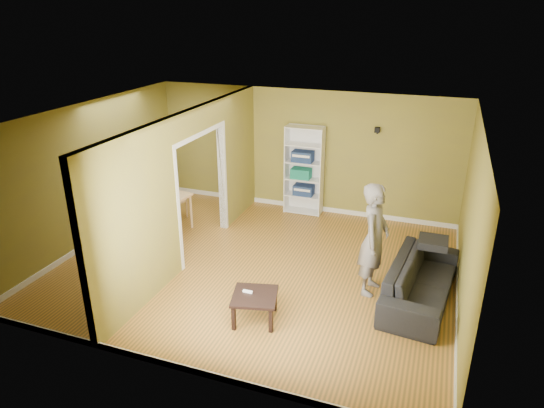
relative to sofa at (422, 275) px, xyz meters
The scene contains 15 objects.
room_shell 2.84m from the sofa, behind, with size 6.50×6.50×6.50m.
partition 4.00m from the sofa, behind, with size 0.22×5.50×2.60m, color olive, non-canonical shape.
wall_speaker 3.38m from the sofa, 113.27° to the left, with size 0.10×0.10×0.10m, color black.
sofa is the anchor object (origin of this frame).
person 0.98m from the sofa, behind, with size 0.59×0.76×2.08m, color slate.
bookshelf 3.81m from the sofa, 134.21° to the left, with size 0.79×0.35×1.89m.
paper_box_navy_a 3.74m from the sofa, 134.72° to the left, with size 0.42×0.27×0.22m, color navy.
paper_box_teal 3.81m from the sofa, 135.44° to the left, with size 0.41×0.27×0.21m, color #0D5B4A.
paper_box_navy_b 3.86m from the sofa, 135.14° to the left, with size 0.43×0.28×0.22m, color navy.
coffee_table 2.55m from the sofa, 147.81° to the right, with size 0.62×0.62×0.41m.
game_controller 2.64m from the sofa, 149.69° to the right, with size 0.14×0.04×0.03m, color white.
dining_table 5.15m from the sofa, behind, with size 1.19×0.79×0.74m.
chair_left 5.97m from the sofa, behind, with size 0.45×0.45×0.97m, color tan, non-canonical shape.
chair_near 5.05m from the sofa, behind, with size 0.48×0.48×1.04m, color tan, non-canonical shape.
chair_far 5.19m from the sofa, 164.59° to the left, with size 0.43×0.43×0.94m, color tan, non-canonical shape.
Camera 1 is at (2.73, -6.81, 4.14)m, focal length 32.00 mm.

